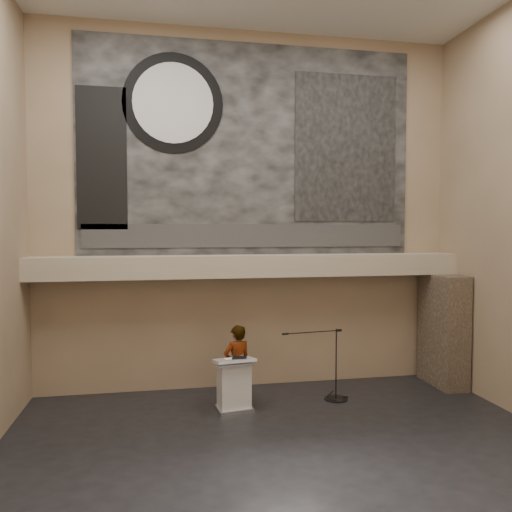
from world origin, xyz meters
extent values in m
plane|color=black|center=(0.00, 0.00, 0.00)|extent=(10.00, 10.00, 0.00)
cube|color=#867155|center=(0.00, 4.00, 4.25)|extent=(10.00, 0.02, 8.50)
cube|color=#867155|center=(0.00, -4.00, 4.25)|extent=(10.00, 0.02, 8.50)
cube|color=tan|center=(0.00, 3.60, 2.95)|extent=(10.00, 0.80, 0.50)
cylinder|color=#B2893D|center=(-1.60, 3.55, 2.67)|extent=(0.04, 0.04, 0.06)
cylinder|color=#B2893D|center=(1.90, 3.55, 2.67)|extent=(0.04, 0.04, 0.06)
cube|color=black|center=(0.00, 3.97, 5.70)|extent=(8.00, 0.05, 5.00)
cube|color=#2C2C2C|center=(0.00, 3.93, 3.65)|extent=(7.76, 0.02, 0.55)
cylinder|color=black|center=(-1.80, 3.93, 6.70)|extent=(2.30, 0.02, 2.30)
cylinder|color=silver|center=(-1.80, 3.91, 6.70)|extent=(1.84, 0.02, 1.84)
cube|color=black|center=(2.40, 3.93, 5.80)|extent=(2.60, 0.02, 3.60)
cube|color=black|center=(-3.40, 3.93, 5.40)|extent=(1.10, 0.02, 3.20)
cube|color=#3E3226|center=(4.65, 3.15, 1.35)|extent=(0.60, 1.40, 2.70)
cube|color=silver|center=(-0.63, 2.36, 0.04)|extent=(0.80, 0.65, 0.08)
cube|color=silver|center=(-0.63, 2.36, 0.56)|extent=(0.70, 0.53, 0.96)
cube|color=silver|center=(-0.63, 2.34, 1.07)|extent=(0.89, 0.69, 0.14)
cube|color=black|center=(-0.52, 2.32, 1.12)|extent=(0.34, 0.30, 0.04)
cube|color=white|center=(-0.71, 2.31, 1.10)|extent=(0.25, 0.31, 0.00)
imported|color=white|center=(-0.52, 2.68, 0.87)|extent=(0.74, 0.60, 1.74)
cylinder|color=black|center=(1.71, 2.61, 0.01)|extent=(0.52, 0.52, 0.02)
cylinder|color=black|center=(1.71, 2.61, 0.80)|extent=(0.03, 0.03, 1.59)
cylinder|color=black|center=(1.10, 2.54, 1.55)|extent=(1.35, 0.18, 0.02)
camera|label=1|loc=(-2.10, -7.84, 3.79)|focal=35.00mm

